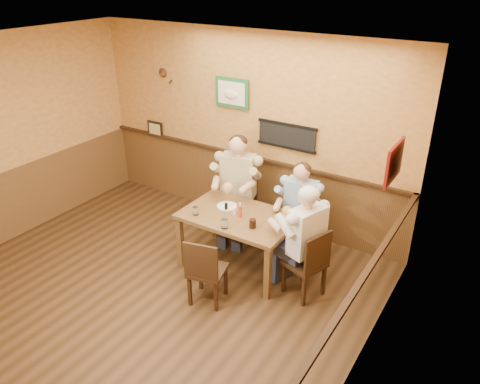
{
  "coord_description": "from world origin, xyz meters",
  "views": [
    {
      "loc": [
        3.35,
        -2.98,
        3.57
      ],
      "look_at": [
        0.68,
        1.26,
        1.1
      ],
      "focal_mm": 35.0,
      "sensor_mm": 36.0,
      "label": 1
    }
  ],
  "objects_px": {
    "cola_tumbler": "(253,224)",
    "salt_shaker": "(234,211)",
    "diner_white_elder": "(306,248)",
    "pepper_shaker": "(226,207)",
    "chair_back_right": "(299,226)",
    "chair_back_left": "(238,205)",
    "water_glass_left": "(196,211)",
    "hot_sauce_bottle": "(240,211)",
    "diner_tan_shirt": "(238,192)",
    "diner_blue_polo": "(300,214)",
    "water_glass_mid": "(224,224)",
    "chair_right_end": "(305,262)",
    "dining_table": "(239,221)",
    "chair_near_side": "(207,269)"
  },
  "relations": [
    {
      "from": "chair_back_left",
      "to": "water_glass_left",
      "type": "relative_size",
      "value": 8.98
    },
    {
      "from": "diner_tan_shirt",
      "to": "water_glass_mid",
      "type": "height_order",
      "value": "diner_tan_shirt"
    },
    {
      "from": "diner_tan_shirt",
      "to": "pepper_shaker",
      "type": "xyz_separation_m",
      "value": [
        0.23,
        -0.65,
        0.12
      ]
    },
    {
      "from": "diner_tan_shirt",
      "to": "water_glass_left",
      "type": "bearing_deg",
      "value": -107.06
    },
    {
      "from": "dining_table",
      "to": "chair_back_right",
      "type": "relative_size",
      "value": 1.68
    },
    {
      "from": "diner_blue_polo",
      "to": "hot_sauce_bottle",
      "type": "height_order",
      "value": "diner_blue_polo"
    },
    {
      "from": "chair_back_right",
      "to": "salt_shaker",
      "type": "xyz_separation_m",
      "value": [
        -0.58,
        -0.69,
        0.38
      ]
    },
    {
      "from": "diner_white_elder",
      "to": "hot_sauce_bottle",
      "type": "height_order",
      "value": "diner_white_elder"
    },
    {
      "from": "chair_right_end",
      "to": "salt_shaker",
      "type": "distance_m",
      "value": 1.07
    },
    {
      "from": "diner_tan_shirt",
      "to": "pepper_shaker",
      "type": "distance_m",
      "value": 0.7
    },
    {
      "from": "diner_tan_shirt",
      "to": "pepper_shaker",
      "type": "height_order",
      "value": "diner_tan_shirt"
    },
    {
      "from": "hot_sauce_bottle",
      "to": "water_glass_left",
      "type": "bearing_deg",
      "value": -153.71
    },
    {
      "from": "salt_shaker",
      "to": "diner_white_elder",
      "type": "bearing_deg",
      "value": -3.31
    },
    {
      "from": "chair_right_end",
      "to": "salt_shaker",
      "type": "height_order",
      "value": "chair_right_end"
    },
    {
      "from": "diner_blue_polo",
      "to": "salt_shaker",
      "type": "height_order",
      "value": "diner_blue_polo"
    },
    {
      "from": "chair_back_left",
      "to": "cola_tumbler",
      "type": "distance_m",
      "value": 1.16
    },
    {
      "from": "chair_right_end",
      "to": "chair_near_side",
      "type": "height_order",
      "value": "chair_right_end"
    },
    {
      "from": "water_glass_left",
      "to": "dining_table",
      "type": "bearing_deg",
      "value": 31.7
    },
    {
      "from": "diner_white_elder",
      "to": "pepper_shaker",
      "type": "height_order",
      "value": "diner_white_elder"
    },
    {
      "from": "chair_back_right",
      "to": "dining_table",
      "type": "bearing_deg",
      "value": -129.31
    },
    {
      "from": "cola_tumbler",
      "to": "pepper_shaker",
      "type": "xyz_separation_m",
      "value": [
        -0.5,
        0.19,
        -0.0
      ]
    },
    {
      "from": "water_glass_left",
      "to": "hot_sauce_bottle",
      "type": "distance_m",
      "value": 0.56
    },
    {
      "from": "diner_white_elder",
      "to": "cola_tumbler",
      "type": "relative_size",
      "value": 11.71
    },
    {
      "from": "hot_sauce_bottle",
      "to": "diner_tan_shirt",
      "type": "bearing_deg",
      "value": 123.63
    },
    {
      "from": "water_glass_left",
      "to": "pepper_shaker",
      "type": "height_order",
      "value": "water_glass_left"
    },
    {
      "from": "chair_right_end",
      "to": "water_glass_left",
      "type": "distance_m",
      "value": 1.47
    },
    {
      "from": "cola_tumbler",
      "to": "salt_shaker",
      "type": "height_order",
      "value": "cola_tumbler"
    },
    {
      "from": "cola_tumbler",
      "to": "chair_back_left",
      "type": "bearing_deg",
      "value": 130.95
    },
    {
      "from": "diner_blue_polo",
      "to": "salt_shaker",
      "type": "relative_size",
      "value": 13.63
    },
    {
      "from": "chair_back_right",
      "to": "hot_sauce_bottle",
      "type": "distance_m",
      "value": 0.95
    },
    {
      "from": "diner_blue_polo",
      "to": "cola_tumbler",
      "type": "relative_size",
      "value": 11.06
    },
    {
      "from": "chair_right_end",
      "to": "diner_white_elder",
      "type": "relative_size",
      "value": 0.7
    },
    {
      "from": "diner_white_elder",
      "to": "cola_tumbler",
      "type": "bearing_deg",
      "value": -62.22
    },
    {
      "from": "chair_near_side",
      "to": "diner_tan_shirt",
      "type": "distance_m",
      "value": 1.54
    },
    {
      "from": "chair_back_left",
      "to": "salt_shaker",
      "type": "xyz_separation_m",
      "value": [
        0.37,
        -0.68,
        0.32
      ]
    },
    {
      "from": "chair_right_end",
      "to": "cola_tumbler",
      "type": "distance_m",
      "value": 0.75
    },
    {
      "from": "water_glass_mid",
      "to": "pepper_shaker",
      "type": "xyz_separation_m",
      "value": [
        -0.23,
        0.38,
        -0.01
      ]
    },
    {
      "from": "water_glass_left",
      "to": "hot_sauce_bottle",
      "type": "bearing_deg",
      "value": 26.29
    },
    {
      "from": "chair_near_side",
      "to": "diner_blue_polo",
      "type": "xyz_separation_m",
      "value": [
        0.46,
        1.45,
        0.17
      ]
    },
    {
      "from": "diner_blue_polo",
      "to": "diner_white_elder",
      "type": "xyz_separation_m",
      "value": [
        0.43,
        -0.75,
        0.03
      ]
    },
    {
      "from": "chair_right_end",
      "to": "water_glass_left",
      "type": "bearing_deg",
      "value": -62.57
    },
    {
      "from": "water_glass_left",
      "to": "chair_near_side",
      "type": "bearing_deg",
      "value": -43.38
    },
    {
      "from": "water_glass_mid",
      "to": "dining_table",
      "type": "bearing_deg",
      "value": 94.67
    },
    {
      "from": "chair_near_side",
      "to": "salt_shaker",
      "type": "bearing_deg",
      "value": -95.18
    },
    {
      "from": "diner_blue_polo",
      "to": "cola_tumbler",
      "type": "distance_m",
      "value": 0.9
    },
    {
      "from": "chair_back_right",
      "to": "pepper_shaker",
      "type": "distance_m",
      "value": 1.05
    },
    {
      "from": "water_glass_mid",
      "to": "pepper_shaker",
      "type": "distance_m",
      "value": 0.44
    },
    {
      "from": "chair_back_left",
      "to": "water_glass_mid",
      "type": "bearing_deg",
      "value": -81.28
    },
    {
      "from": "chair_right_end",
      "to": "water_glass_mid",
      "type": "xyz_separation_m",
      "value": [
        -0.93,
        -0.29,
        0.37
      ]
    },
    {
      "from": "water_glass_mid",
      "to": "hot_sauce_bottle",
      "type": "bearing_deg",
      "value": 87.88
    }
  ]
}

